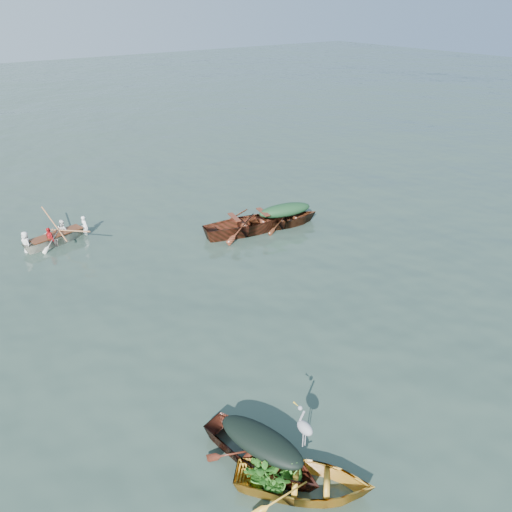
{
  "coord_description": "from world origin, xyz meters",
  "views": [
    {
      "loc": [
        -8.03,
        -9.21,
        8.34
      ],
      "look_at": [
        0.72,
        2.87,
        0.5
      ],
      "focal_mm": 35.0,
      "sensor_mm": 36.0,
      "label": 1
    }
  ],
  "objects_px": {
    "rowed_boat": "(58,243)",
    "yellow_dinghy": "(303,491)",
    "green_tarp_boat": "(284,226)",
    "dark_covered_boat": "(261,462)",
    "heron": "(304,434)",
    "open_wooden_boat": "(249,232)"
  },
  "relations": [
    {
      "from": "green_tarp_boat",
      "to": "heron",
      "type": "xyz_separation_m",
      "value": [
        -7.03,
        -9.32,
        0.9
      ]
    },
    {
      "from": "yellow_dinghy",
      "to": "open_wooden_boat",
      "type": "bearing_deg",
      "value": 13.86
    },
    {
      "from": "rowed_boat",
      "to": "dark_covered_boat",
      "type": "bearing_deg",
      "value": 169.08
    },
    {
      "from": "yellow_dinghy",
      "to": "heron",
      "type": "height_order",
      "value": "heron"
    },
    {
      "from": "green_tarp_boat",
      "to": "rowed_boat",
      "type": "relative_size",
      "value": 1.16
    },
    {
      "from": "open_wooden_boat",
      "to": "heron",
      "type": "height_order",
      "value": "heron"
    },
    {
      "from": "dark_covered_boat",
      "to": "rowed_boat",
      "type": "xyz_separation_m",
      "value": [
        -0.29,
        12.56,
        0.0
      ]
    },
    {
      "from": "open_wooden_boat",
      "to": "rowed_boat",
      "type": "bearing_deg",
      "value": 71.94
    },
    {
      "from": "dark_covered_boat",
      "to": "green_tarp_boat",
      "type": "relative_size",
      "value": 0.87
    },
    {
      "from": "rowed_boat",
      "to": "heron",
      "type": "xyz_separation_m",
      "value": [
        0.9,
        -13.12,
        0.9
      ]
    },
    {
      "from": "heron",
      "to": "open_wooden_boat",
      "type": "bearing_deg",
      "value": 14.29
    },
    {
      "from": "yellow_dinghy",
      "to": "green_tarp_boat",
      "type": "height_order",
      "value": "green_tarp_boat"
    },
    {
      "from": "yellow_dinghy",
      "to": "dark_covered_boat",
      "type": "xyz_separation_m",
      "value": [
        -0.27,
        0.99,
        0.0
      ]
    },
    {
      "from": "dark_covered_boat",
      "to": "green_tarp_boat",
      "type": "xyz_separation_m",
      "value": [
        7.64,
        8.76,
        0.0
      ]
    },
    {
      "from": "yellow_dinghy",
      "to": "dark_covered_boat",
      "type": "distance_m",
      "value": 1.02
    },
    {
      "from": "rowed_boat",
      "to": "yellow_dinghy",
      "type": "bearing_deg",
      "value": 170.1
    },
    {
      "from": "yellow_dinghy",
      "to": "green_tarp_boat",
      "type": "distance_m",
      "value": 12.23
    },
    {
      "from": "heron",
      "to": "dark_covered_boat",
      "type": "bearing_deg",
      "value": 91.62
    },
    {
      "from": "open_wooden_boat",
      "to": "heron",
      "type": "bearing_deg",
      "value": 160.88
    },
    {
      "from": "dark_covered_boat",
      "to": "rowed_boat",
      "type": "bearing_deg",
      "value": 75.47
    },
    {
      "from": "green_tarp_boat",
      "to": "rowed_boat",
      "type": "distance_m",
      "value": 8.79
    },
    {
      "from": "green_tarp_boat",
      "to": "heron",
      "type": "height_order",
      "value": "heron"
    }
  ]
}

